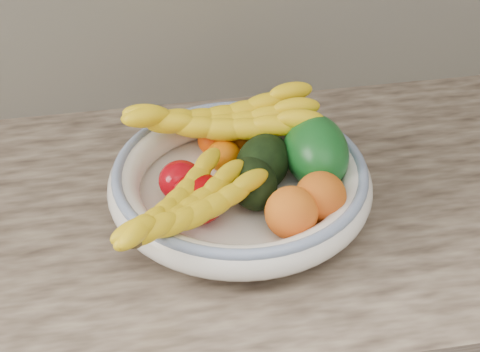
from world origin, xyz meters
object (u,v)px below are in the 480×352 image
(green_mango, at_px, (316,151))
(fruit_bowl, at_px, (240,182))
(banana_bunch_back, at_px, (222,125))
(banana_bunch_front, at_px, (185,212))

(green_mango, bearing_deg, fruit_bowl, -173.01)
(fruit_bowl, xyz_separation_m, banana_bunch_back, (-0.01, 0.10, 0.04))
(green_mango, distance_m, banana_bunch_front, 0.24)
(green_mango, distance_m, banana_bunch_back, 0.15)
(fruit_bowl, height_order, banana_bunch_back, banana_bunch_back)
(green_mango, height_order, banana_bunch_front, green_mango)
(fruit_bowl, bearing_deg, banana_bunch_back, 96.62)
(banana_bunch_front, bearing_deg, fruit_bowl, 3.17)
(banana_bunch_back, bearing_deg, banana_bunch_front, -110.08)
(fruit_bowl, height_order, banana_bunch_front, banana_bunch_front)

